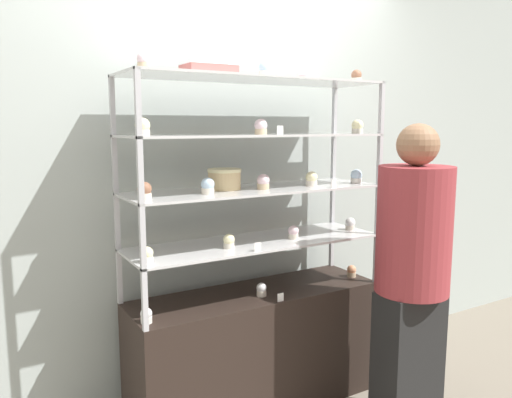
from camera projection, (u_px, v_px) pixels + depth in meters
The scene contains 33 objects.
back_wall at pixel (225, 171), 2.95m from camera, with size 8.00×0.05×2.60m.
display_base at pixel (256, 349), 2.79m from camera, with size 1.41×0.43×0.66m.
display_riser_lower at pixel (256, 244), 2.70m from camera, with size 1.41×0.43×0.29m.
display_riser_middle at pixel (256, 192), 2.66m from camera, with size 1.41×0.43×0.29m.
display_riser_upper at pixel (256, 137), 2.61m from camera, with size 1.41×0.43×0.29m.
display_riser_top at pixel (256, 82), 2.57m from camera, with size 1.41×0.43×0.29m.
layer_cake_centerpiece at pixel (224, 179), 2.60m from camera, with size 0.18×0.18×0.11m.
sheet_cake_frosted at pixel (209, 69), 2.42m from camera, with size 0.26×0.16×0.06m.
cupcake_0 at pixel (146, 316), 2.30m from camera, with size 0.05×0.05×0.07m.
cupcake_1 at pixel (261, 290), 2.67m from camera, with size 0.05×0.05×0.07m.
cupcake_2 at pixel (352, 271), 3.01m from camera, with size 0.05×0.05×0.07m.
price_tag_0 at pixel (281, 297), 2.59m from camera, with size 0.04×0.00×0.04m.
cupcake_3 at pixel (147, 255), 2.27m from camera, with size 0.06×0.06×0.07m.
cupcake_4 at pixel (229, 241), 2.53m from camera, with size 0.06×0.06×0.07m.
cupcake_5 at pixel (293, 232), 2.74m from camera, with size 0.06×0.06×0.07m.
cupcake_6 at pixel (350, 224), 2.98m from camera, with size 0.06×0.06×0.07m.
price_tag_1 at pixel (257, 247), 2.47m from camera, with size 0.04×0.00×0.04m.
cupcake_7 at pixel (144, 191), 2.25m from camera, with size 0.07×0.07×0.08m.
cupcake_8 at pixel (208, 186), 2.43m from camera, with size 0.07×0.07×0.08m.
cupcake_9 at pixel (263, 182), 2.61m from camera, with size 0.07×0.07×0.08m.
cupcake_10 at pixel (312, 179), 2.76m from camera, with size 0.07×0.07×0.08m.
cupcake_11 at pixel (356, 177), 2.89m from camera, with size 0.07×0.07×0.08m.
price_tag_2 at pixel (334, 184), 2.67m from camera, with size 0.04×0.00×0.04m.
cupcake_12 at pixel (143, 127), 2.19m from camera, with size 0.07×0.07×0.08m.
cupcake_13 at pixel (261, 127), 2.56m from camera, with size 0.07×0.07×0.08m.
cupcake_14 at pixel (357, 127), 2.86m from camera, with size 0.07×0.07×0.08m.
price_tag_3 at pixel (280, 130), 2.45m from camera, with size 0.04×0.00×0.04m.
cupcake_15 at pixel (144, 61), 2.16m from camera, with size 0.06×0.06×0.07m.
cupcake_16 at pixel (265, 69), 2.48m from camera, with size 0.06×0.06×0.07m.
cupcake_17 at pixel (356, 77), 2.84m from camera, with size 0.06×0.06×0.07m.
price_tag_4 at pixel (280, 70), 2.41m from camera, with size 0.04×0.00×0.04m.
donut_glazed at pixel (308, 78), 2.77m from camera, with size 0.12×0.12×0.04m.
customer_figure at pixel (412, 270), 2.51m from camera, with size 0.37×0.37×1.58m.
Camera 1 is at (-1.34, -2.27, 1.56)m, focal length 35.00 mm.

